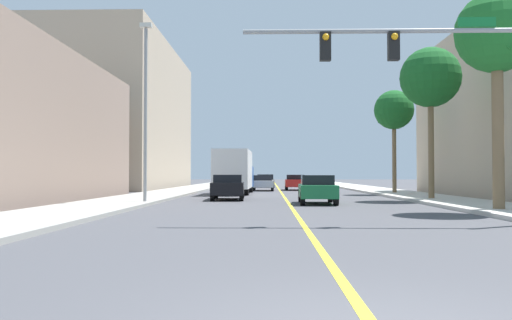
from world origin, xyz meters
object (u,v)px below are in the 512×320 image
(palm_far, at_px, (394,111))
(car_gray, at_px, (265,181))
(street_lamp, at_px, (145,103))
(car_silver, at_px, (263,183))
(palm_near, at_px, (497,35))
(palm_mid, at_px, (430,79))
(car_black, at_px, (228,187))
(traffic_signal_mast, at_px, (446,70))
(delivery_truck, at_px, (234,171))
(car_green, at_px, (317,189))
(car_red, at_px, (295,182))

(palm_far, bearing_deg, car_gray, 115.35)
(street_lamp, bearing_deg, car_silver, 75.20)
(street_lamp, distance_m, palm_near, 15.47)
(palm_mid, height_order, car_black, palm_mid)
(car_black, height_order, car_silver, car_black)
(street_lamp, distance_m, car_silver, 21.66)
(traffic_signal_mast, distance_m, palm_mid, 13.70)
(delivery_truck, bearing_deg, palm_mid, -38.22)
(street_lamp, relative_size, palm_mid, 1.05)
(car_green, bearing_deg, car_gray, 96.64)
(car_red, bearing_deg, car_green, -89.05)
(traffic_signal_mast, height_order, car_gray, traffic_signal_mast)
(street_lamp, xyz_separation_m, car_black, (3.62, 4.57, -4.12))
(traffic_signal_mast, distance_m, car_green, 11.13)
(palm_near, xyz_separation_m, car_silver, (-9.10, 25.53, -5.98))
(traffic_signal_mast, distance_m, car_silver, 30.73)
(car_green, relative_size, car_gray, 0.99)
(palm_mid, height_order, car_gray, palm_mid)
(traffic_signal_mast, xyz_separation_m, street_lamp, (-11.10, 9.41, 0.38))
(palm_far, distance_m, car_black, 14.54)
(street_lamp, xyz_separation_m, palm_far, (14.84, 12.22, 1.09))
(car_red, distance_m, car_gray, 9.96)
(delivery_truck, bearing_deg, palm_near, -57.08)
(traffic_signal_mast, xyz_separation_m, car_silver, (-5.67, 29.96, -3.79))
(street_lamp, height_order, car_silver, street_lamp)
(palm_mid, xyz_separation_m, car_black, (-11.11, 0.95, -5.91))
(palm_mid, relative_size, car_black, 1.90)
(car_red, xyz_separation_m, car_gray, (-2.74, 9.58, -0.00))
(traffic_signal_mast, distance_m, delivery_truck, 23.71)
(street_lamp, bearing_deg, palm_far, 39.46)
(palm_mid, xyz_separation_m, car_silver, (-9.31, 16.93, -5.96))
(car_black, xyz_separation_m, delivery_truck, (-0.21, 8.27, 0.92))
(car_gray, bearing_deg, car_black, -93.68)
(traffic_signal_mast, height_order, delivery_truck, traffic_signal_mast)
(palm_near, height_order, car_gray, palm_near)
(street_lamp, bearing_deg, car_gray, 80.06)
(palm_far, xyz_separation_m, car_gray, (-9.27, 19.57, -5.22))
(street_lamp, relative_size, palm_near, 1.05)
(traffic_signal_mast, relative_size, delivery_truck, 1.00)
(palm_near, bearing_deg, car_gray, 103.70)
(palm_far, height_order, car_silver, palm_far)
(car_red, relative_size, car_silver, 1.05)
(street_lamp, distance_m, palm_far, 19.25)
(palm_near, bearing_deg, street_lamp, 161.11)
(palm_near, height_order, delivery_truck, palm_near)
(palm_far, xyz_separation_m, car_silver, (-9.41, 8.34, -5.25))
(car_green, bearing_deg, car_red, 91.57)
(palm_near, xyz_separation_m, car_black, (-10.91, 9.54, -5.94))
(car_silver, bearing_deg, car_red, 29.58)
(palm_mid, bearing_deg, traffic_signal_mast, -105.59)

